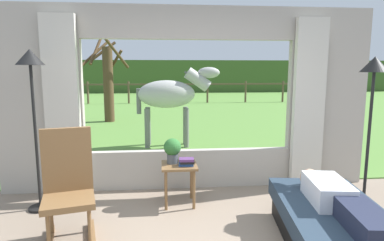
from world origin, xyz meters
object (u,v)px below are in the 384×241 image
rocking_chair (68,187)px  horse (170,95)px  pasture_tree (108,80)px  floor_lamp_right (373,87)px  potted_plant (172,149)px  side_table (179,172)px  recliner_sofa (333,228)px  reclining_person (338,200)px  book_stack (187,162)px  floor_lamp_left (32,82)px

rocking_chair → horse: 4.13m
horse → pasture_tree: bearing=-151.5°
floor_lamp_right → potted_plant: bearing=169.3°
side_table → floor_lamp_right: floor_lamp_right is taller
side_table → recliner_sofa: bearing=-41.6°
reclining_person → potted_plant: potted_plant is taller
potted_plant → book_stack: size_ratio=1.62×
book_stack → floor_lamp_left: size_ratio=0.10×
side_table → book_stack: size_ratio=2.63×
rocking_chair → pasture_tree: (-0.77, 7.62, 0.83)m
horse → rocking_chair: bearing=-14.8°
floor_lamp_left → reclining_person: bearing=-22.5°
rocking_chair → floor_lamp_right: (3.37, 0.38, 0.94)m
side_table → floor_lamp_left: size_ratio=0.27×
floor_lamp_right → pasture_tree: (-4.14, 7.24, -0.11)m
recliner_sofa → reclining_person: (0.00, -0.05, 0.30)m
potted_plant → floor_lamp_right: bearing=-10.7°
recliner_sofa → rocking_chair: 2.58m
potted_plant → pasture_tree: 7.08m
side_table → pasture_tree: bearing=105.6°
side_table → floor_lamp_left: 2.04m
floor_lamp_left → potted_plant: bearing=1.9°
recliner_sofa → potted_plant: bearing=146.8°
rocking_chair → floor_lamp_left: floor_lamp_left is taller
side_table → pasture_tree: (-1.91, 6.86, 0.95)m
recliner_sofa → floor_lamp_right: 1.75m
recliner_sofa → floor_lamp_left: floor_lamp_left is taller
recliner_sofa → side_table: bearing=146.6°
potted_plant → recliner_sofa: bearing=-41.3°
book_stack → reclining_person: bearing=-43.1°
book_stack → pasture_tree: 7.25m
book_stack → horse: (-0.10, 3.23, 0.59)m
book_stack → potted_plant: bearing=143.6°
recliner_sofa → horse: bearing=115.7°
recliner_sofa → reclining_person: 0.31m
recliner_sofa → potted_plant: potted_plant is taller
recliner_sofa → book_stack: bearing=146.2°
horse → potted_plant: bearing=-0.0°
recliner_sofa → book_stack: size_ratio=9.16×
potted_plant → horse: 3.13m
potted_plant → floor_lamp_right: 2.48m
horse → pasture_tree: (-1.90, 3.70, 0.22)m
recliner_sofa → floor_lamp_left: bearing=166.4°
side_table → rocking_chair: bearing=-146.4°
rocking_chair → floor_lamp_right: size_ratio=0.61×
book_stack → floor_lamp_left: bearing=177.8°
potted_plant → floor_lamp_left: 1.84m
recliner_sofa → reclining_person: reclining_person is taller
recliner_sofa → pasture_tree: size_ratio=0.67×
recliner_sofa → rocking_chair: rocking_chair is taller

